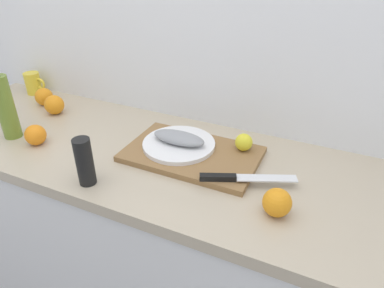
{
  "coord_description": "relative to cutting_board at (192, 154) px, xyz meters",
  "views": [
    {
      "loc": [
        0.56,
        -0.87,
        1.54
      ],
      "look_at": [
        0.14,
        0.04,
        0.95
      ],
      "focal_mm": 32.35,
      "sensor_mm": 36.0,
      "label": 1
    }
  ],
  "objects": [
    {
      "name": "orange_3",
      "position": [
        -0.55,
        -0.16,
        0.03
      ],
      "size": [
        0.07,
        0.07,
        0.07
      ],
      "primitive_type": "sphere",
      "color": "orange",
      "rests_on": "kitchen_counter"
    },
    {
      "name": "orange_1",
      "position": [
        -0.78,
        0.12,
        0.03
      ],
      "size": [
        0.08,
        0.08,
        0.08
      ],
      "primitive_type": "sphere",
      "color": "orange",
      "rests_on": "kitchen_counter"
    },
    {
      "name": "white_plate",
      "position": [
        -0.06,
        0.01,
        0.02
      ],
      "size": [
        0.25,
        0.25,
        0.01
      ],
      "primitive_type": "cylinder",
      "color": "white",
      "rests_on": "cutting_board"
    },
    {
      "name": "pepper_mill",
      "position": [
        -0.23,
        -0.27,
        0.07
      ],
      "size": [
        0.05,
        0.05,
        0.15
      ],
      "primitive_type": "cylinder",
      "color": "black",
      "rests_on": "kitchen_counter"
    },
    {
      "name": "fish_fillet",
      "position": [
        -0.06,
        0.01,
        0.04
      ],
      "size": [
        0.19,
        0.08,
        0.04
      ],
      "primitive_type": "ellipsoid",
      "color": "gray",
      "rests_on": "white_plate"
    },
    {
      "name": "orange_2",
      "position": [
        -0.67,
        0.07,
        0.03
      ],
      "size": [
        0.08,
        0.08,
        0.08
      ],
      "primitive_type": "sphere",
      "color": "orange",
      "rests_on": "kitchen_counter"
    },
    {
      "name": "olive_oil_bottle",
      "position": [
        -0.67,
        -0.15,
        0.12
      ],
      "size": [
        0.06,
        0.06,
        0.3
      ],
      "color": "olive",
      "rests_on": "kitchen_counter"
    },
    {
      "name": "cutting_board",
      "position": [
        0.0,
        0.0,
        0.0
      ],
      "size": [
        0.45,
        0.28,
        0.02
      ],
      "primitive_type": "cube",
      "color": "olive",
      "rests_on": "kitchen_counter"
    },
    {
      "name": "orange_0",
      "position": [
        0.33,
        -0.17,
        0.03
      ],
      "size": [
        0.08,
        0.08,
        0.08
      ],
      "primitive_type": "sphere",
      "color": "orange",
      "rests_on": "kitchen_counter"
    },
    {
      "name": "coffee_mug_0",
      "position": [
        -0.93,
        0.2,
        0.04
      ],
      "size": [
        0.11,
        0.07,
        0.1
      ],
      "color": "yellow",
      "rests_on": "kitchen_counter"
    },
    {
      "name": "back_wall",
      "position": [
        -0.14,
        0.29,
        0.34
      ],
      "size": [
        3.2,
        0.05,
        2.5
      ],
      "primitive_type": "cube",
      "color": "white",
      "rests_on": "ground_plane"
    },
    {
      "name": "lemon_0",
      "position": [
        0.15,
        0.09,
        0.04
      ],
      "size": [
        0.06,
        0.06,
        0.06
      ],
      "primitive_type": "sphere",
      "color": "yellow",
      "rests_on": "cutting_board"
    },
    {
      "name": "kitchen_counter",
      "position": [
        -0.14,
        -0.04,
        -0.46
      ],
      "size": [
        2.0,
        0.6,
        0.9
      ],
      "color": "white",
      "rests_on": "ground_plane"
    },
    {
      "name": "chef_knife",
      "position": [
        0.19,
        -0.09,
        0.02
      ],
      "size": [
        0.28,
        0.14,
        0.02
      ],
      "rotation": [
        0.0,
        0.0,
        0.41
      ],
      "color": "silver",
      "rests_on": "cutting_board"
    }
  ]
}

